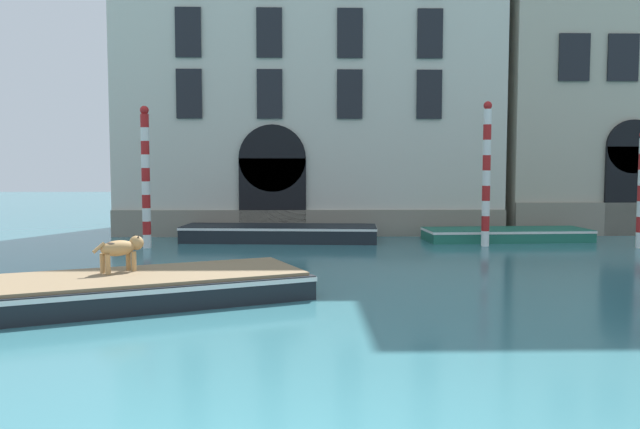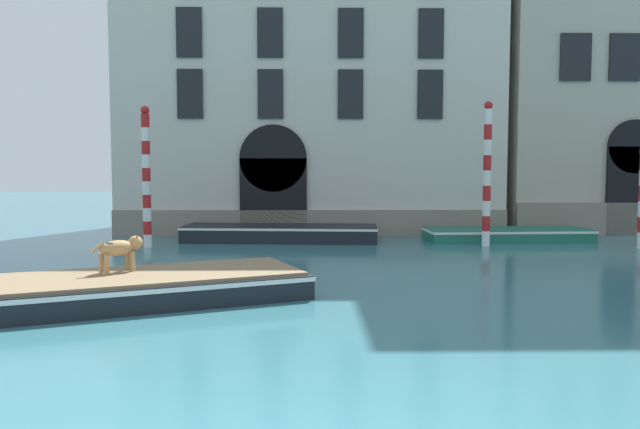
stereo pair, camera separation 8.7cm
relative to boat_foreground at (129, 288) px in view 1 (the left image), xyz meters
The scene contains 8 objects.
palazzo_left 15.88m from the boat_foreground, 76.23° to the left, with size 14.16×6.13×14.20m.
palazzo_right 23.26m from the boat_foreground, 40.42° to the left, with size 11.02×6.13×18.38m.
boat_foreground is the anchor object (origin of this frame).
dog_on_deck 0.80m from the boat_foreground, 122.52° to the left, with size 0.79×0.78×0.68m.
boat_moored_near_palazzo 9.75m from the boat_foreground, 75.81° to the left, with size 6.60×2.35×0.53m.
boat_moored_far 13.78m from the boat_foreground, 43.18° to the left, with size 5.55×2.04×0.41m.
mooring_pole_0 12.18m from the boat_foreground, 42.01° to the left, with size 0.26×0.26×4.53m.
mooring_pole_2 8.26m from the boat_foreground, 101.80° to the left, with size 0.26×0.26×4.35m.
Camera 1 is at (0.28, -3.94, 2.47)m, focal length 35.00 mm.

